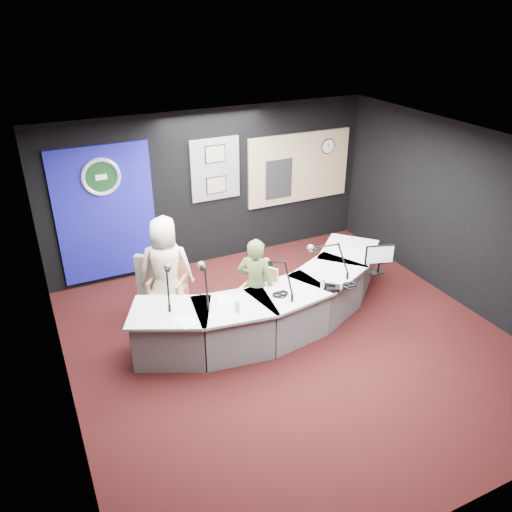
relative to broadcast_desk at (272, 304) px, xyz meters
name	(u,v)px	position (x,y,z in m)	size (l,w,h in m)	color
ground	(293,344)	(0.05, -0.55, -0.38)	(6.00, 6.00, 0.00)	black
ceiling	(300,153)	(0.05, -0.55, 2.42)	(6.00, 6.00, 0.02)	silver
wall_back	(213,188)	(0.05, 2.45, 1.02)	(6.00, 0.02, 2.80)	black
wall_front	(473,404)	(0.05, -3.55, 1.02)	(6.00, 0.02, 2.80)	black
wall_left	(55,312)	(-2.95, -0.55, 1.02)	(0.02, 6.00, 2.80)	black
wall_right	(466,219)	(3.05, -0.55, 1.02)	(0.02, 6.00, 2.80)	black
broadcast_desk	(272,304)	(0.00, 0.00, 0.00)	(4.50, 1.90, 0.75)	#B2B4B6
backdrop_panel	(106,214)	(-1.85, 2.42, 0.88)	(1.60, 0.05, 2.30)	navy
agency_seal	(101,177)	(-1.85, 2.38, 1.52)	(0.63, 0.63, 0.07)	silver
seal_center	(101,177)	(-1.85, 2.38, 1.52)	(0.48, 0.48, 0.01)	black
pinboard	(215,169)	(0.10, 2.42, 1.38)	(0.90, 0.04, 1.10)	slate
framed_photo_upper	(215,154)	(0.10, 2.39, 1.65)	(0.34, 0.02, 0.27)	gray
framed_photo_lower	(216,185)	(0.10, 2.39, 1.09)	(0.34, 0.02, 0.27)	gray
booth_window_frame	(299,168)	(1.80, 2.42, 1.18)	(2.12, 0.06, 1.32)	tan
booth_glow	(299,168)	(1.80, 2.41, 1.18)	(2.00, 0.02, 1.20)	#FFE2A1
equipment_rack	(279,179)	(1.35, 2.39, 1.03)	(0.55, 0.02, 0.75)	black
wall_clock	(328,146)	(2.40, 2.39, 1.52)	(0.28, 0.28, 0.01)	white
armchair_left	(167,286)	(-1.31, 0.95, 0.15)	(0.59, 0.59, 1.04)	tan
armchair_right	(256,300)	(-0.25, 0.06, 0.12)	(0.55, 0.55, 0.98)	tan
draped_jacket	(152,277)	(-1.48, 1.15, 0.24)	(0.50, 0.10, 0.70)	slate
person_man	(166,269)	(-1.31, 0.95, 0.45)	(0.80, 0.52, 1.64)	beige
person_woman	(256,285)	(-0.25, 0.06, 0.36)	(0.54, 0.35, 1.47)	#495B30
computer_monitor	(379,254)	(1.53, -0.43, 0.70)	(0.45, 0.03, 0.31)	black
desk_phone	(333,288)	(0.69, -0.54, 0.40)	(0.19, 0.15, 0.05)	black
headphones_near	(349,285)	(0.94, -0.57, 0.39)	(0.23, 0.23, 0.04)	black
headphones_far	(280,294)	(-0.07, -0.36, 0.39)	(0.21, 0.21, 0.03)	black
paper_stack	(185,321)	(-1.47, -0.39, 0.38)	(0.23, 0.32, 0.00)	white
notepad	(224,300)	(-0.82, -0.15, 0.38)	(0.19, 0.27, 0.00)	white
boom_mic_a	(168,280)	(-1.49, 0.21, 0.68)	(0.30, 0.71, 0.60)	black
boom_mic_b	(204,278)	(-1.03, 0.04, 0.68)	(0.26, 0.72, 0.60)	black
boom_mic_c	(279,273)	(-0.04, -0.26, 0.68)	(0.21, 0.73, 0.60)	black
boom_mic_d	(329,256)	(0.87, -0.12, 0.68)	(0.44, 0.65, 0.60)	black
water_bottles	(309,279)	(0.44, -0.28, 0.46)	(2.48, 0.46, 0.18)	silver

